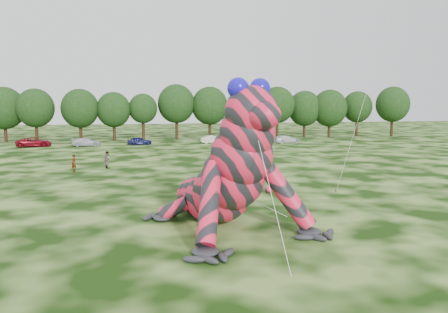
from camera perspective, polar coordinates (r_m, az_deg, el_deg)
name	(u,v)px	position (r m, az deg, el deg)	size (l,w,h in m)	color
ground	(143,224)	(26.44, -10.51, -8.62)	(240.00, 240.00, 0.00)	#16330A
inflatable_gecko	(212,152)	(26.01, -1.64, 0.65)	(14.11, 16.76, 8.38)	#EE1F43
tree_5	(5,115)	(86.98, -26.74, 4.92)	(7.16, 6.44, 9.80)	black
tree_6	(36,116)	(83.98, -23.37, 4.94)	(6.52, 5.86, 9.49)	black
tree_7	(80,115)	(82.88, -18.28, 5.13)	(6.68, 6.01, 9.48)	black
tree_8	(114,117)	(82.58, -14.20, 5.08)	(6.14, 5.53, 8.94)	black
tree_9	(143,117)	(82.86, -10.52, 5.10)	(5.27, 4.74, 8.68)	black
tree_10	(176,112)	(84.41, -6.23, 5.83)	(7.09, 6.38, 10.50)	black
tree_11	(210,113)	(84.85, -1.88, 5.73)	(7.01, 6.31, 10.07)	black
tree_12	(242,116)	(85.68, 2.30, 5.37)	(5.99, 5.39, 8.97)	black
tree_13	(277,112)	(87.04, 6.98, 5.73)	(6.83, 6.15, 10.13)	black
tree_14	(305,114)	(90.72, 10.47, 5.49)	(6.82, 6.14, 9.40)	black
tree_15	(329,113)	(91.84, 13.61, 5.50)	(7.17, 6.45, 9.63)	black
tree_16	(357,114)	(96.40, 16.98, 5.38)	(6.26, 5.63, 9.37)	black
tree_17	(392,112)	(97.34, 21.14, 5.50)	(6.98, 6.28, 10.30)	black
car_2	(34,142)	(75.96, -23.57, 1.73)	(2.49, 5.39, 1.50)	maroon
car_3	(86,142)	(74.15, -17.54, 1.80)	(1.83, 4.50, 1.31)	silver
car_4	(139,141)	(73.94, -10.98, 2.02)	(1.62, 4.04, 1.38)	#171C4D
car_5	(213,139)	(75.49, -1.50, 2.25)	(1.45, 4.15, 1.37)	silver
car_6	(251,140)	(75.41, 3.57, 2.21)	(2.21, 4.79, 1.33)	#28282A
car_7	(286,139)	(76.73, 8.16, 2.24)	(1.85, 4.54, 1.32)	silver
spectator_3	(240,149)	(58.14, 2.05, 0.97)	(1.03, 0.43, 1.75)	gray
spectator_0	(74,163)	(47.03, -19.05, -0.87)	(0.65, 0.43, 1.78)	gray
spectator_1	(108,160)	(48.87, -14.97, -0.40)	(0.89, 0.70, 1.84)	gray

